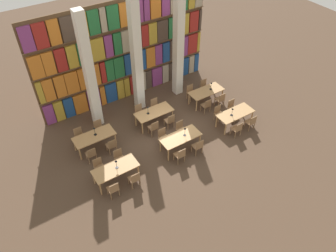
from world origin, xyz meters
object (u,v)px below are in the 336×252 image
Objects in this scene: pillar_center at (137,58)px; reading_table_1 at (180,138)px; chair_9 at (219,113)px; chair_10 at (251,122)px; chair_3 at (119,158)px; chair_13 at (79,136)px; reading_table_3 at (94,137)px; chair_18 at (170,121)px; pillar_left at (89,73)px; reading_table_5 at (206,92)px; reading_table_2 at (235,114)px; reading_table_0 at (116,169)px; desk_lamp_5 at (211,85)px; desk_lamp_1 at (185,130)px; chair_17 at (140,112)px; desk_lamp_3 at (94,130)px; chair_15 at (99,128)px; chair_4 at (180,155)px; chair_6 at (198,146)px; reading_table_4 at (154,113)px; chair_11 at (232,107)px; chair_16 at (154,127)px; desk_lamp_0 at (116,163)px; chair_21 at (191,92)px; chair_14 at (112,145)px; chair_22 at (220,99)px; chair_2 at (134,179)px; chair_5 at (163,136)px; chair_0 at (113,189)px; chair_12 at (91,154)px; chair_19 at (155,106)px; chair_7 at (181,129)px; desk_lamp_2 at (232,111)px; chair_1 at (99,167)px; chair_20 at (207,105)px; chair_8 at (237,129)px.

pillar_center is 4.49m from reading_table_1.
chair_10 is at bearing 122.83° from chair_9.
chair_3 and chair_13 have the same top height.
chair_18 reaches higher than reading_table_3.
reading_table_5 is (5.71, -1.65, -2.32)m from pillar_left.
reading_table_2 is 1.00× the size of reading_table_3.
desk_lamp_5 is at bearing 18.29° from reading_table_0.
desk_lamp_1 is at bearing -145.99° from desk_lamp_5.
desk_lamp_3 is at bearing 13.88° from chair_17.
chair_3 is 1.00× the size of chair_15.
chair_4 and chair_6 have the same top height.
reading_table_4 is (2.41, -1.63, -2.32)m from pillar_left.
chair_11 and chair_16 have the same top height.
desk_lamp_0 is at bearing -91.19° from desk_lamp_3.
pillar_center reaches higher than chair_21.
chair_14 is (-3.04, 1.53, -0.61)m from desk_lamp_1.
chair_16 is (2.75, 1.60, -0.60)m from desk_lamp_0.
chair_10 reaches higher than reading_table_3.
chair_4 and chair_22 have the same top height.
chair_2 is 1.02m from desk_lamp_0.
chair_21 is at bearing 137.82° from desk_lamp_5.
chair_3 is 6.57m from chair_22.
pillar_left is at bearing -57.16° from chair_5.
chair_11 is 0.45× the size of reading_table_5.
reading_table_3 is 2.22× the size of chair_15.
chair_9 is 1.94× the size of desk_lamp_5.
chair_0 is 4.17m from desk_lamp_1.
chair_12 is 1.00× the size of chair_18.
reading_table_5 is at bearing 169.14° from chair_17.
chair_16 is at bearing -15.60° from desk_lamp_3.
chair_15 is 1.00× the size of chair_19.
reading_table_3 is at bearing -21.24° from chair_7.
chair_17 is (-1.06, 3.62, 0.00)m from chair_6.
reading_table_0 and reading_table_4 have the same top height.
chair_10 is 3.84m from chair_21.
chair_19 is at bearing 179.97° from chair_15.
chair_1 is at bearing 173.87° from desk_lamp_2.
chair_20 reaches higher than reading_table_3.
chair_16 is at bearing 30.23° from desk_lamp_0.
desk_lamp_3 is at bearing -29.12° from chair_5.
desk_lamp_1 is at bearing 179.11° from reading_table_2.
chair_8 is 1.00× the size of chair_22.
chair_16 is (2.81, 1.59, -0.21)m from reading_table_0.
chair_3 is at bearing 44.83° from chair_17.
chair_9 is at bearing -19.63° from chair_18.
chair_17 is at bearing -135.17° from chair_3.
chair_6 is at bearing 163.00° from chair_1.
pillar_center is 5.47m from desk_lamp_0.
chair_5 is 3.21m from chair_15.
desk_lamp_5 is at bearing -113.61° from chair_9.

